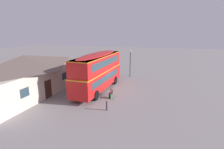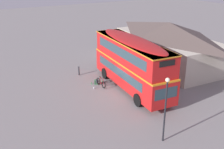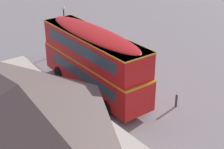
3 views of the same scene
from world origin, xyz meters
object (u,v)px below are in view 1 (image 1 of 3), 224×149
Objects in this scene: kerb_bollard at (107,105)px; backpack_on_ground at (111,96)px; double_decker_bus at (98,70)px; street_lamp at (130,60)px; touring_bicycle at (111,94)px; water_bottle_clear_plastic at (118,96)px; water_bottle_green_metal at (114,99)px.

backpack_on_ground is at bearing 9.02° from kerb_bollard.
street_lamp is (7.90, -2.75, 0.12)m from double_decker_bus.
backpack_on_ground is at bearing -136.37° from double_decker_bus.
touring_bicycle is 0.90m from water_bottle_clear_plastic.
water_bottle_clear_plastic is at bearing -118.54° from double_decker_bus.
touring_bicycle reaches higher than water_bottle_clear_plastic.
double_decker_bus is 8.37m from street_lamp.
street_lamp is (9.57, 0.31, 2.65)m from water_bottle_clear_plastic.
double_decker_bus is 47.74× the size of water_bottle_green_metal.
kerb_bollard is (-3.05, -0.48, 0.23)m from backpack_on_ground.
double_decker_bus is 11.08× the size of kerb_bollard.
street_lamp is (10.62, 0.05, 2.66)m from water_bottle_green_metal.
water_bottle_green_metal is (-1.06, 0.26, -0.01)m from water_bottle_clear_plastic.
kerb_bollard reaches higher than water_bottle_green_metal.
water_bottle_clear_plastic is 1.09m from water_bottle_green_metal.
double_decker_bus reaches higher than kerb_bollard.
double_decker_bus is 6.61m from kerb_bollard.
water_bottle_clear_plastic reaches higher than water_bottle_green_metal.
touring_bicycle is 0.64m from backpack_on_ground.
double_decker_bus is 43.79× the size of water_bottle_clear_plastic.
kerb_bollard is at bearing -170.06° from touring_bicycle.
street_lamp reaches higher than touring_bicycle.
touring_bicycle is at bearing -130.37° from double_decker_bus.
backpack_on_ground is (-0.61, -0.16, -0.11)m from touring_bicycle.
street_lamp is at bearing 0.26° from water_bottle_green_metal.
water_bottle_clear_plastic is 0.25× the size of kerb_bollard.
touring_bicycle is 10.10m from street_lamp.
street_lamp reaches higher than water_bottle_green_metal.
water_bottle_green_metal is at bearing 165.97° from water_bottle_clear_plastic.
double_decker_bus is at bearing 45.79° from water_bottle_green_metal.
backpack_on_ground is at bearing 62.02° from water_bottle_green_metal.
water_bottle_clear_plastic is 3.92m from kerb_bollard.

